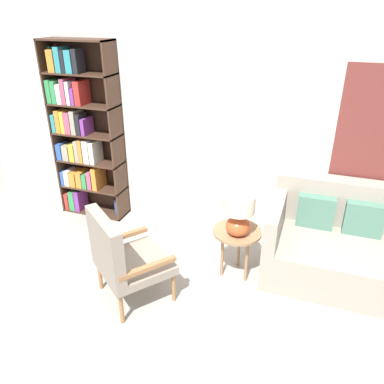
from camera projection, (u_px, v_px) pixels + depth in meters
ground_plane at (142, 352)px, 2.93m from camera, size 14.00×14.00×0.00m
wall_back at (220, 118)px, 4.04m from camera, size 6.40×0.08×2.70m
bookshelf at (81, 133)px, 4.51m from camera, size 0.84×0.30×2.12m
armchair at (121, 255)px, 3.25m from camera, size 0.83×0.83×0.89m
couch at (360, 248)px, 3.63m from camera, size 1.74×0.95×0.90m
side_table at (237, 236)px, 3.60m from camera, size 0.47×0.47×0.51m
table_lamp at (239, 213)px, 3.41m from camera, size 0.29×0.29×0.41m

